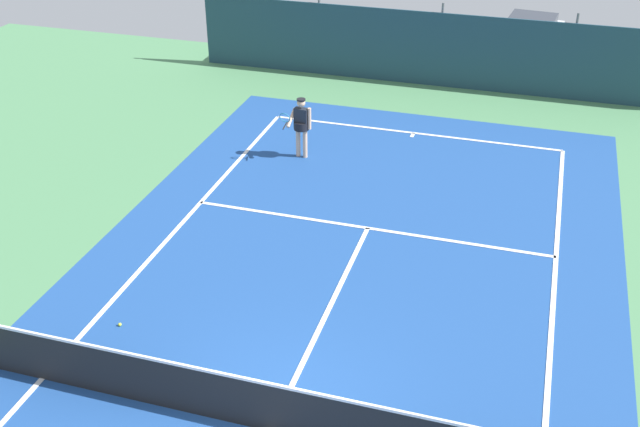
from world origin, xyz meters
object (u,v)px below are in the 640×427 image
object	(u,v)px
tennis_net	(269,407)
tennis_ball_near_player	(120,325)
parked_car	(529,42)
tennis_player	(301,123)

from	to	relation	value
tennis_net	tennis_ball_near_player	world-z (taller)	tennis_net
tennis_ball_near_player	parked_car	bearing A→B (deg)	70.05
tennis_ball_near_player	parked_car	size ratio (longest dim) A/B	0.02
tennis_ball_near_player	tennis_player	bearing A→B (deg)	82.87
tennis_player	tennis_ball_near_player	bearing A→B (deg)	88.02
tennis_net	tennis_player	size ratio (longest dim) A/B	6.17
tennis_player	tennis_net	bearing A→B (deg)	110.38
tennis_net	parked_car	xyz separation A→B (m)	(2.67, 18.86, 0.33)
tennis_ball_near_player	tennis_net	bearing A→B (deg)	-24.77
tennis_player	tennis_ball_near_player	size ratio (longest dim) A/B	24.85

